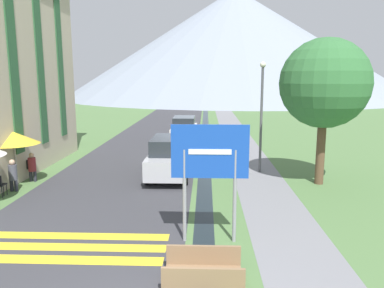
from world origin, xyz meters
The scene contains 17 objects.
ground_plane centered at (0.00, 20.00, 0.00)m, with size 160.00×160.00×0.00m, color #517542.
road centered at (-2.50, 30.00, 0.00)m, with size 6.40×60.00×0.01m.
footpath centered at (3.60, 30.00, 0.00)m, with size 2.20×60.00×0.01m.
drainage_channel centered at (1.20, 30.00, 0.00)m, with size 0.60×60.00×0.00m.
crosswalk_marking centered at (-2.50, 3.31, 0.01)m, with size 5.44×1.84×0.01m.
mountain_distant centered at (7.65, 82.35, 11.99)m, with size 76.11×76.11×23.98m.
road_sign centered at (1.35, 3.82, 2.20)m, with size 2.05×0.11×3.22m.
footbridge centered at (1.20, 1.64, 0.23)m, with size 1.70×1.10×0.65m.
parked_car_near centered at (-0.40, 10.63, 0.91)m, with size 1.81×4.58×1.82m.
parked_car_far centered at (-0.23, 19.43, 0.91)m, with size 1.76×4.14×1.82m.
cafe_chair_far_left centered at (-6.63, 10.08, 0.51)m, with size 0.40×0.40×0.85m.
cafe_chair_far_right centered at (-6.71, 10.08, 0.51)m, with size 0.40×0.40×0.85m.
cafe_umbrella_middle_yellow centered at (-6.63, 9.02, 1.98)m, with size 2.03×2.03×2.24m.
person_seated_far centered at (-6.32, 8.13, 0.71)m, with size 0.32×0.32×1.28m.
person_seated_near centered at (-6.21, 9.54, 0.69)m, with size 0.32×0.32×1.25m.
streetlamp centered at (3.82, 11.64, 3.05)m, with size 0.28×0.28×5.14m.
tree_by_path centered at (6.03, 9.66, 4.18)m, with size 3.64×3.64×6.02m.
Camera 1 is at (1.23, -5.82, 4.42)m, focal length 35.00 mm.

